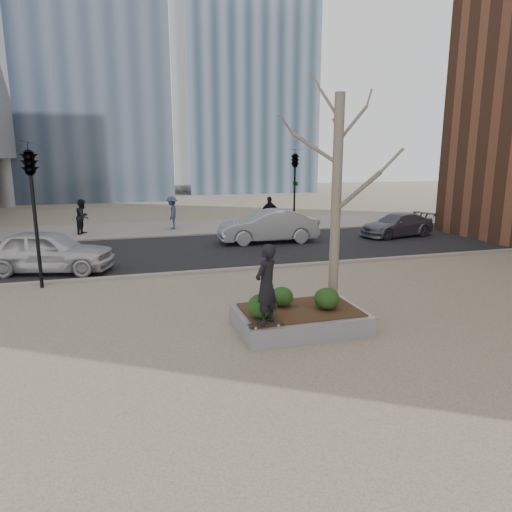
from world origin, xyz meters
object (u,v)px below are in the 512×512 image
object	(u,v)px
skateboard	(266,325)
police_car	(48,251)
planter	(300,319)
skateboarder	(266,284)

from	to	relation	value
skateboard	police_car	bearing A→B (deg)	121.10
skateboard	police_car	world-z (taller)	police_car
planter	police_car	distance (m)	10.05
planter	skateboard	distance (m)	1.38
skateboarder	planter	bearing A→B (deg)	177.15
skateboarder	police_car	distance (m)	10.03
planter	skateboarder	distance (m)	1.79
skateboarder	police_car	xyz separation A→B (m)	(-5.43, 8.42, -0.62)
planter	skateboard	world-z (taller)	skateboard
police_car	skateboarder	bearing A→B (deg)	-131.76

